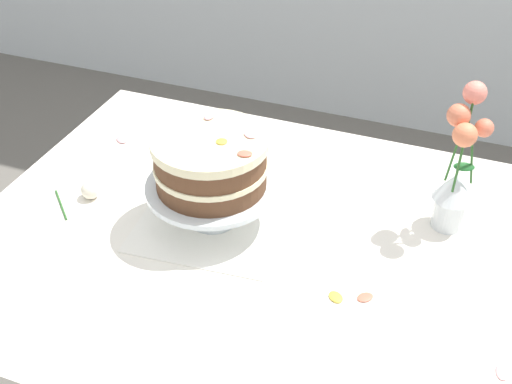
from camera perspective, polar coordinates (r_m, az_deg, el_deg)
dining_table at (r=1.45m, az=2.22°, el=-8.12°), size 1.40×1.00×0.74m
linen_napkin at (r=1.48m, az=-3.73°, el=-2.41°), size 0.35×0.35×0.00m
cake_stand at (r=1.43m, az=-3.86°, el=0.13°), size 0.29×0.29×0.10m
layer_cake at (r=1.39m, az=-3.98°, el=2.68°), size 0.25×0.25×0.12m
flower_vase at (r=1.44m, az=17.12°, el=1.58°), size 0.10×0.11×0.34m
fallen_rose at (r=1.58m, az=-14.38°, el=0.08°), size 0.12×0.12×0.04m
loose_petal_0 at (r=1.31m, az=6.97°, el=-9.06°), size 0.04×0.04×0.01m
loose_petal_1 at (r=1.26m, az=20.69°, el=-14.40°), size 0.02×0.04×0.00m
loose_petal_2 at (r=1.79m, az=-11.63°, el=4.50°), size 0.05×0.05×0.01m
loose_petal_3 at (r=1.31m, az=9.49°, el=-9.03°), size 0.04×0.04×0.00m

